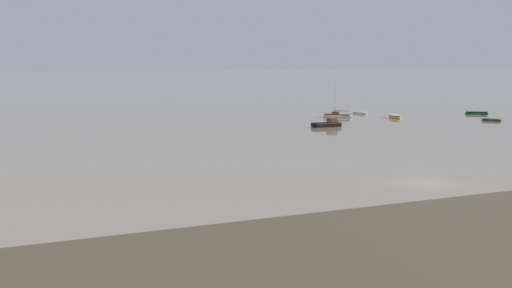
# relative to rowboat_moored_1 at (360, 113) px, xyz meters

# --- Properties ---
(ground_plane) EXTENTS (800.00, 800.00, 0.00)m
(ground_plane) POSITION_rel_rowboat_moored_1_xyz_m (-38.31, -60.12, -0.12)
(ground_plane) COLOR tan
(rowboat_moored_1) EXTENTS (1.68, 3.06, 0.46)m
(rowboat_moored_1) POSITION_rel_rowboat_moored_1_xyz_m (0.00, 0.00, 0.00)
(rowboat_moored_1) COLOR white
(rowboat_moored_1) RESTS_ON ground
(rowboat_moored_3) EXTENTS (3.60, 3.60, 0.60)m
(rowboat_moored_3) POSITION_rel_rowboat_moored_1_xyz_m (16.35, -9.58, 0.04)
(rowboat_moored_3) COLOR #23602D
(rowboat_moored_3) RESTS_ON ground
(rowboat_moored_5) EXTENTS (3.20, 4.71, 0.71)m
(rowboat_moored_5) POSITION_rel_rowboat_moored_1_xyz_m (-0.21, -9.29, 0.07)
(rowboat_moored_5) COLOR gold
(rowboat_moored_5) RESTS_ON ground
(motorboat_moored_3) EXTENTS (4.61, 1.64, 1.72)m
(motorboat_moored_3) POSITION_rel_rowboat_moored_1_xyz_m (-17.23, -16.85, 0.14)
(motorboat_moored_3) COLOR black
(motorboat_moored_3) RESTS_ON ground
(rowboat_moored_7) EXTENTS (2.13, 3.22, 0.48)m
(rowboat_moored_7) POSITION_rel_rowboat_moored_1_xyz_m (8.40, -20.69, 0.01)
(rowboat_moored_7) COLOR #23602D
(rowboat_moored_7) RESTS_ON ground
(sailboat_moored_0) EXTENTS (4.03, 4.79, 5.41)m
(sailboat_moored_0) POSITION_rel_rowboat_moored_1_xyz_m (-7.30, -4.22, 0.11)
(sailboat_moored_0) COLOR white
(sailboat_moored_0) RESTS_ON ground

